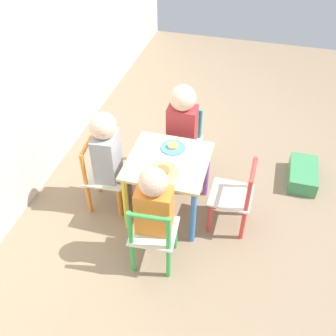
{
  "coord_description": "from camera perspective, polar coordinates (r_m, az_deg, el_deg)",
  "views": [
    {
      "loc": [
        -1.8,
        -0.49,
        2.02
      ],
      "look_at": [
        0.0,
        0.0,
        0.38
      ],
      "focal_mm": 42.0,
      "sensor_mm": 36.0,
      "label": 1
    }
  ],
  "objects": [
    {
      "name": "chair_red",
      "position": [
        2.52,
        9.65,
        -4.19
      ],
      "size": [
        0.27,
        0.27,
        0.51
      ],
      "rotation": [
        0.0,
        0.0,
        -3.16
      ],
      "color": "silver",
      "rests_on": "ground_plane"
    },
    {
      "name": "chair_orange",
      "position": [
        2.67,
        -9.37,
        -1.15
      ],
      "size": [
        0.28,
        0.28,
        0.51
      ],
      "rotation": [
        0.0,
        0.0,
        0.1
      ],
      "color": "silver",
      "rests_on": "ground_plane"
    },
    {
      "name": "child_back",
      "position": [
        2.52,
        -8.57,
        2.09
      ],
      "size": [
        0.21,
        0.22,
        0.74
      ],
      "rotation": [
        0.0,
        0.0,
        0.1
      ],
      "color": "#7A6B5B",
      "rests_on": "ground_plane"
    },
    {
      "name": "plate_right",
      "position": [
        2.53,
        0.73,
        3.06
      ],
      "size": [
        0.16,
        0.16,
        0.03
      ],
      "color": "#4C9EE0",
      "rests_on": "kids_table"
    },
    {
      "name": "child_right",
      "position": [
        2.73,
        2.0,
        6.31
      ],
      "size": [
        0.22,
        0.2,
        0.75
      ],
      "rotation": [
        0.0,
        0.0,
        -1.56
      ],
      "color": "#7A6B5B",
      "rests_on": "ground_plane"
    },
    {
      "name": "chair_green",
      "position": [
        2.28,
        -2.16,
        -9.75
      ],
      "size": [
        0.28,
        0.28,
        0.51
      ],
      "rotation": [
        0.0,
        0.0,
        -4.64
      ],
      "color": "silver",
      "rests_on": "ground_plane"
    },
    {
      "name": "storage_bin",
      "position": [
        3.09,
        18.96,
        -0.88
      ],
      "size": [
        0.36,
        0.2,
        0.12
      ],
      "color": "#3D8E56",
      "rests_on": "ground_plane"
    },
    {
      "name": "ground_plane",
      "position": [
        2.75,
        0.0,
        -5.99
      ],
      "size": [
        6.0,
        6.0,
        0.0
      ],
      "primitive_type": "plane",
      "color": "#8C755B"
    },
    {
      "name": "chair_teal",
      "position": [
        2.9,
        2.17,
        3.53
      ],
      "size": [
        0.26,
        0.26,
        0.51
      ],
      "rotation": [
        0.0,
        0.0,
        -1.56
      ],
      "color": "silver",
      "rests_on": "ground_plane"
    },
    {
      "name": "plate_left",
      "position": [
        2.35,
        -0.79,
        -0.5
      ],
      "size": [
        0.19,
        0.19,
        0.03
      ],
      "color": "#EADB66",
      "rests_on": "kids_table"
    },
    {
      "name": "child_left",
      "position": [
        2.19,
        -1.92,
        -5.65
      ],
      "size": [
        0.22,
        0.21,
        0.71
      ],
      "rotation": [
        0.0,
        0.0,
        -4.64
      ],
      "color": "#4C608E",
      "rests_on": "ground_plane"
    },
    {
      "name": "kids_table",
      "position": [
        2.49,
        0.0,
        -0.2
      ],
      "size": [
        0.5,
        0.5,
        0.45
      ],
      "color": "beige",
      "rests_on": "ground_plane"
    }
  ]
}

